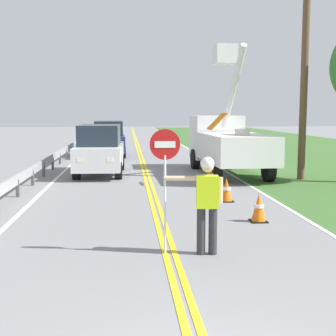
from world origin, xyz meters
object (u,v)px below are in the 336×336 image
(oncoming_suv_second, at_px, (109,138))
(utility_bucket_truck, at_px, (226,141))
(stop_sign_paddle, at_px, (165,163))
(traffic_cone_mid, at_px, (226,190))
(traffic_cone_lead, at_px, (259,208))
(flagger_worker, at_px, (207,199))
(oncoming_suv_nearest, at_px, (100,150))
(utility_pole_near, at_px, (305,62))
(traffic_cone_tail, at_px, (211,176))

(oncoming_suv_second, bearing_deg, utility_bucket_truck, -57.23)
(stop_sign_paddle, distance_m, traffic_cone_mid, 5.57)
(utility_bucket_truck, height_order, traffic_cone_lead, utility_bucket_truck)
(flagger_worker, height_order, oncoming_suv_nearest, oncoming_suv_nearest)
(stop_sign_paddle, xyz_separation_m, utility_bucket_truck, (3.56, 11.19, -0.29))
(oncoming_suv_nearest, relative_size, utility_pole_near, 0.53)
(traffic_cone_mid, bearing_deg, utility_pole_near, 47.23)
(traffic_cone_mid, bearing_deg, stop_sign_paddle, -114.36)
(flagger_worker, xyz_separation_m, stop_sign_paddle, (-0.77, 0.07, 0.66))
(utility_pole_near, bearing_deg, stop_sign_paddle, -123.84)
(oncoming_suv_nearest, bearing_deg, traffic_cone_lead, -64.28)
(flagger_worker, xyz_separation_m, oncoming_suv_nearest, (-2.60, 11.33, 0.01))
(stop_sign_paddle, bearing_deg, utility_pole_near, 56.16)
(oncoming_suv_nearest, xyz_separation_m, traffic_cone_mid, (4.06, -6.34, -0.72))
(oncoming_suv_nearest, distance_m, utility_pole_near, 8.93)
(traffic_cone_tail, bearing_deg, traffic_cone_lead, -88.17)
(stop_sign_paddle, bearing_deg, traffic_cone_mid, 65.64)
(oncoming_suv_second, distance_m, traffic_cone_lead, 17.69)
(traffic_cone_lead, bearing_deg, stop_sign_paddle, -136.33)
(oncoming_suv_nearest, relative_size, traffic_cone_mid, 6.64)
(utility_bucket_truck, relative_size, traffic_cone_tail, 9.83)
(oncoming_suv_second, relative_size, traffic_cone_tail, 6.66)
(flagger_worker, xyz_separation_m, utility_bucket_truck, (2.79, 11.27, 0.37))
(oncoming_suv_nearest, xyz_separation_m, traffic_cone_lead, (4.29, -8.91, -0.72))
(utility_pole_near, distance_m, traffic_cone_tail, 5.82)
(traffic_cone_lead, bearing_deg, traffic_cone_mid, 95.26)
(flagger_worker, xyz_separation_m, oncoming_suv_second, (-2.56, 19.58, 0.01))
(utility_pole_near, bearing_deg, oncoming_suv_nearest, 164.86)
(stop_sign_paddle, relative_size, oncoming_suv_second, 0.50)
(traffic_cone_lead, height_order, traffic_cone_tail, same)
(oncoming_suv_nearest, xyz_separation_m, oncoming_suv_second, (0.04, 8.25, 0.00))
(oncoming_suv_nearest, bearing_deg, stop_sign_paddle, -80.76)
(utility_bucket_truck, height_order, traffic_cone_tail, utility_bucket_truck)
(traffic_cone_lead, distance_m, traffic_cone_tail, 5.53)
(traffic_cone_mid, bearing_deg, utility_bucket_truck, 78.02)
(flagger_worker, bearing_deg, stop_sign_paddle, 174.53)
(oncoming_suv_second, bearing_deg, oncoming_suv_nearest, -90.25)
(oncoming_suv_nearest, distance_m, traffic_cone_lead, 9.92)
(oncoming_suv_nearest, bearing_deg, utility_pole_near, -15.14)
(stop_sign_paddle, bearing_deg, flagger_worker, -5.47)
(flagger_worker, distance_m, traffic_cone_mid, 5.24)
(flagger_worker, bearing_deg, oncoming_suv_nearest, 102.91)
(stop_sign_paddle, distance_m, traffic_cone_tail, 8.31)
(stop_sign_paddle, height_order, oncoming_suv_second, stop_sign_paddle)
(utility_pole_near, bearing_deg, traffic_cone_mid, -132.77)
(traffic_cone_lead, xyz_separation_m, traffic_cone_tail, (-0.18, 5.52, 0.00))
(utility_bucket_truck, bearing_deg, traffic_cone_tail, -110.98)
(utility_pole_near, height_order, traffic_cone_lead, utility_pole_near)
(stop_sign_paddle, height_order, traffic_cone_tail, stop_sign_paddle)
(traffic_cone_lead, bearing_deg, oncoming_suv_nearest, 115.72)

